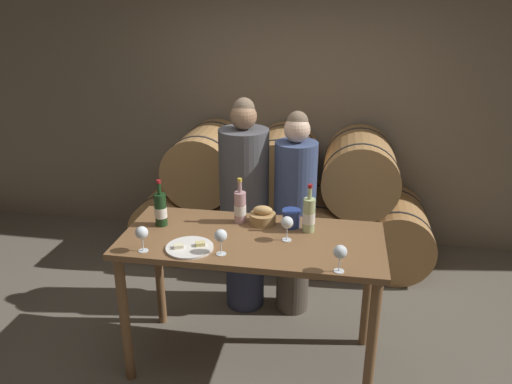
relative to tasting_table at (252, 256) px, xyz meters
name	(u,v)px	position (x,y,z in m)	size (l,w,h in m)	color
ground_plane	(252,359)	(0.00, 0.00, -0.82)	(10.00, 10.00, 0.00)	#665E51
stone_wall_back	(290,81)	(0.00, 2.07, 0.78)	(10.00, 0.12, 3.20)	#7F705B
barrel_stack	(281,201)	(0.00, 1.53, -0.24)	(2.76, 0.84, 1.25)	#A87A47
tasting_table	(252,256)	(0.00, 0.00, 0.00)	(1.65, 0.74, 0.95)	brown
person_left	(244,207)	(-0.18, 0.68, 0.04)	(0.37, 0.37, 1.70)	#2D334C
person_right	(294,214)	(0.20, 0.68, 0.01)	(0.31, 0.31, 1.61)	#4C4238
wine_bottle_red	(161,210)	(-0.62, 0.08, 0.24)	(0.08, 0.08, 0.32)	#193819
wine_bottle_white	(309,215)	(0.34, 0.15, 0.24)	(0.08, 0.08, 0.32)	#ADBC7F
wine_bottle_rose	(240,207)	(-0.12, 0.21, 0.24)	(0.08, 0.08, 0.31)	#BC8E93
blue_crock	(291,218)	(0.23, 0.20, 0.20)	(0.12, 0.12, 0.12)	navy
bread_basket	(263,217)	(0.03, 0.22, 0.18)	(0.17, 0.17, 0.12)	#A87F4C
cheese_plate	(190,247)	(-0.34, -0.21, 0.14)	(0.29, 0.29, 0.04)	white
wine_glass_far_left	(142,233)	(-0.61, -0.29, 0.25)	(0.08, 0.08, 0.16)	white
wine_glass_left	(221,236)	(-0.14, -0.25, 0.25)	(0.08, 0.08, 0.16)	white
wine_glass_center	(287,223)	(0.22, 0.00, 0.25)	(0.08, 0.08, 0.16)	white
wine_glass_right	(340,253)	(0.55, -0.33, 0.25)	(0.08, 0.08, 0.16)	white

